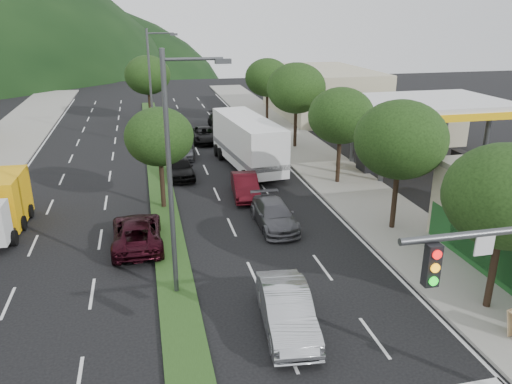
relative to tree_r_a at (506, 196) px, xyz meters
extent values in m
cube|color=gray|center=(0.50, 21.00, -4.75)|extent=(5.00, 90.00, 0.15)
cube|color=#223D16|center=(-12.00, 24.00, -4.76)|extent=(1.60, 56.00, 0.12)
cube|color=black|center=(-6.60, -5.65, 0.88)|extent=(0.35, 0.25, 1.05)
cube|color=silver|center=(7.00, 18.00, 0.18)|extent=(12.00, 8.00, 0.50)
cube|color=yellow|center=(7.00, 18.00, -0.17)|extent=(12.20, 8.20, 0.50)
cylinder|color=#47494C|center=(3.00, 15.50, -2.52)|extent=(0.36, 0.36, 4.60)
cylinder|color=#47494C|center=(11.00, 15.50, -2.52)|extent=(0.36, 0.36, 4.60)
cylinder|color=#47494C|center=(3.00, 20.50, -2.52)|extent=(0.36, 0.36, 4.60)
cylinder|color=#47494C|center=(11.00, 20.50, -2.52)|extent=(0.36, 0.36, 4.60)
cube|color=black|center=(3.00, 18.00, -4.27)|extent=(0.80, 1.60, 1.10)
cube|color=black|center=(11.00, 18.00, -4.27)|extent=(0.80, 1.60, 1.10)
cube|color=#B7B091|center=(7.50, 40.00, -2.22)|extent=(10.00, 16.00, 5.20)
cylinder|color=black|center=(0.00, 0.00, -2.85)|extent=(0.28, 0.28, 3.64)
ellipsoid|color=black|center=(0.00, 0.00, 0.01)|extent=(4.60, 4.60, 3.91)
cylinder|color=black|center=(0.00, 8.00, -2.77)|extent=(0.28, 0.28, 3.81)
ellipsoid|color=black|center=(0.00, 8.00, 0.23)|extent=(4.80, 4.80, 4.08)
cylinder|color=black|center=(0.00, 16.00, -2.88)|extent=(0.28, 0.28, 3.58)
ellipsoid|color=black|center=(0.00, 16.00, -0.06)|extent=(4.40, 4.40, 3.74)
cylinder|color=black|center=(0.00, 26.00, -2.71)|extent=(0.28, 0.28, 3.92)
ellipsoid|color=black|center=(0.00, 26.00, 0.37)|extent=(5.00, 5.00, 4.25)
cylinder|color=black|center=(0.00, 36.00, -2.82)|extent=(0.28, 0.28, 3.70)
ellipsoid|color=black|center=(0.00, 36.00, 0.08)|extent=(4.60, 4.60, 3.91)
cylinder|color=black|center=(-12.00, 14.00, -3.02)|extent=(0.28, 0.28, 3.36)
ellipsoid|color=black|center=(-12.00, 14.00, -0.38)|extent=(4.00, 4.00, 3.40)
cylinder|color=black|center=(-12.00, 40.00, -2.80)|extent=(0.28, 0.28, 3.81)
ellipsoid|color=black|center=(-12.00, 40.00, 0.20)|extent=(4.80, 4.80, 4.08)
cylinder|color=#47494C|center=(-12.00, 4.00, 0.18)|extent=(0.20, 0.20, 10.00)
cylinder|color=#47494C|center=(-10.90, 4.00, 4.78)|extent=(2.20, 0.12, 0.12)
cube|color=#47494C|center=(-9.80, 4.00, 4.68)|extent=(0.60, 0.25, 0.18)
cylinder|color=#47494C|center=(-12.00, 29.00, 0.18)|extent=(0.20, 0.20, 10.00)
cylinder|color=#47494C|center=(-10.90, 29.00, 4.78)|extent=(2.20, 0.12, 0.12)
cube|color=#47494C|center=(-9.80, 29.00, 4.68)|extent=(0.60, 0.25, 0.18)
imported|color=#A4A7AC|center=(-8.18, 0.51, -4.01)|extent=(2.20, 5.08, 1.63)
imported|color=black|center=(-13.57, 9.04, -4.09)|extent=(2.47, 5.30, 1.47)
imported|color=black|center=(-10.50, 19.85, -4.07)|extent=(1.94, 4.47, 1.50)
imported|color=#4E4D52|center=(-6.18, 9.85, -4.12)|extent=(1.97, 4.83, 1.40)
imported|color=#460B13|center=(-6.77, 14.85, -4.09)|extent=(1.96, 4.56, 1.46)
imported|color=black|center=(-7.44, 29.85, -4.15)|extent=(2.34, 4.85, 1.33)
imported|color=#535358|center=(-9.62, 24.85, -4.23)|extent=(1.79, 3.63, 1.19)
imported|color=black|center=(-5.11, 34.85, -4.06)|extent=(2.32, 5.31, 1.52)
cube|color=#F1AC0C|center=(-20.65, 13.42, -3.30)|extent=(2.15, 3.81, 2.77)
cube|color=black|center=(-20.66, 12.71, -4.42)|extent=(1.92, 5.23, 0.27)
cylinder|color=black|center=(-19.69, 10.47, -4.42)|extent=(0.29, 0.81, 0.80)
cylinder|color=black|center=(-19.64, 12.41, -4.42)|extent=(0.29, 0.81, 0.80)
cylinder|color=black|center=(-19.60, 14.18, -4.42)|extent=(0.29, 0.81, 0.80)
cube|color=white|center=(-5.27, 21.07, -2.67)|extent=(3.83, 10.17, 3.31)
cube|color=slate|center=(-5.27, 21.07, -3.50)|extent=(3.89, 10.18, 0.39)
cylinder|color=black|center=(-7.08, 24.87, -4.32)|extent=(0.49, 1.03, 0.99)
cylinder|color=black|center=(-4.34, 25.17, -4.32)|extent=(0.49, 1.03, 0.99)
cylinder|color=black|center=(-6.95, 23.68, -4.32)|extent=(0.49, 1.03, 0.99)
cylinder|color=black|center=(-4.21, 23.98, -4.32)|extent=(0.49, 1.03, 0.99)
cylinder|color=black|center=(-6.26, 17.36, -4.32)|extent=(0.49, 1.03, 0.99)
cylinder|color=black|center=(-3.51, 17.66, -4.32)|extent=(0.49, 1.03, 0.99)
camera|label=1|loc=(-12.85, -14.72, 6.36)|focal=35.00mm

